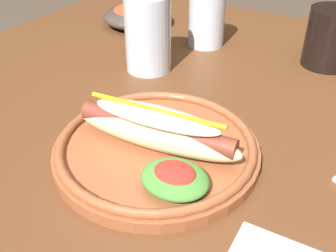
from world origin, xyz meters
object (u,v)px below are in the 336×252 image
Objects in this scene: hot_dog_plate at (157,144)px; extra_cup at (148,34)px; water_cup at (207,20)px; side_bowl at (137,15)px; soda_cup at (330,38)px.

hot_dog_plate is 1.99× the size of extra_cup.
water_cup is 0.68× the size of side_bowl.
hot_dog_plate is at bearing -107.02° from soda_cup.
hot_dog_plate is 2.57× the size of water_cup.
extra_cup reaches higher than hot_dog_plate.
extra_cup is 0.24m from side_bowl.
water_cup is (-0.24, -0.03, -0.00)m from soda_cup.
hot_dog_plate is 0.27m from extra_cup.
hot_dog_plate reaches higher than side_bowl.
soda_cup is 0.24m from water_cup.
side_bowl is at bearing 129.78° from extra_cup.
side_bowl is (-0.43, -0.01, -0.03)m from soda_cup.
side_bowl is (-0.31, 0.40, 0.00)m from hot_dog_plate.
soda_cup is at bearing 0.93° from side_bowl.
soda_cup is at bearing 72.98° from hot_dog_plate.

